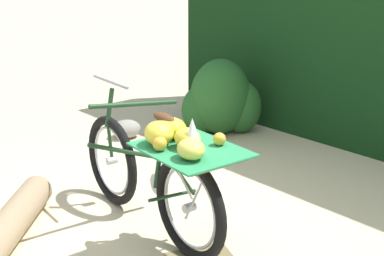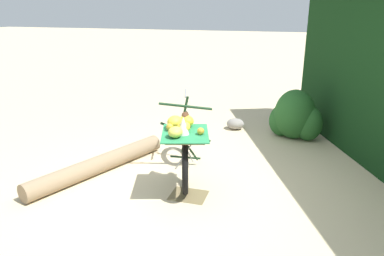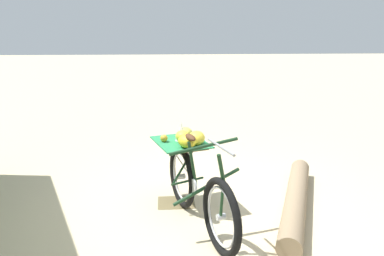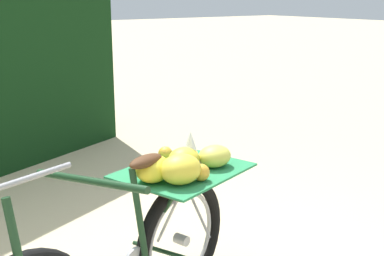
% 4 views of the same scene
% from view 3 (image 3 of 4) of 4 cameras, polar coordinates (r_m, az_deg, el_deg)
% --- Properties ---
extents(ground_plane, '(60.00, 60.00, 0.00)m').
position_cam_3_polar(ground_plane, '(4.31, -1.95, -13.09)').
color(ground_plane, beige).
extents(bicycle, '(0.92, 1.79, 1.03)m').
position_cam_3_polar(bicycle, '(4.00, 0.44, -7.39)').
color(bicycle, black).
rests_on(bicycle, ground_plane).
extents(fallen_log, '(1.05, 2.10, 0.24)m').
position_cam_3_polar(fallen_log, '(4.55, 15.49, -10.39)').
color(fallen_log, '#937A5B').
rests_on(fallen_log, ground_plane).
extents(leaf_litter_patch, '(0.44, 0.36, 0.01)m').
position_cam_3_polar(leaf_litter_patch, '(4.60, -2.41, -11.20)').
color(leaf_litter_patch, olive).
rests_on(leaf_litter_patch, ground_plane).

